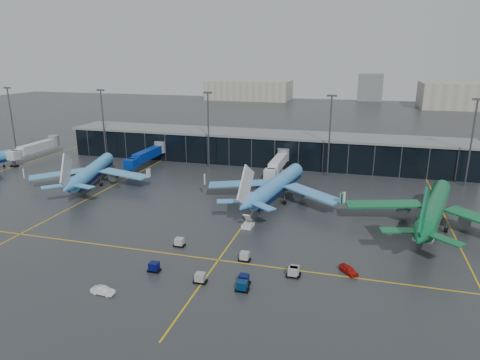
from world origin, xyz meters
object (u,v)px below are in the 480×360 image
(baggage_carts, at_px, (230,269))
(service_van_white, at_px, (103,291))
(airliner_aer_lingus, at_px, (435,197))
(airliner_arkefly, at_px, (92,163))
(service_van_red, at_px, (349,270))
(airliner_klm_near, at_px, (277,176))
(mobile_airstair, at_px, (248,224))

(baggage_carts, height_order, service_van_white, baggage_carts)
(airliner_aer_lingus, bearing_deg, airliner_arkefly, -170.63)
(service_van_red, bearing_deg, airliner_arkefly, 114.77)
(airliner_klm_near, bearing_deg, airliner_arkefly, -170.41)
(airliner_klm_near, distance_m, service_van_red, 41.13)
(airliner_klm_near, bearing_deg, mobile_airstair, -88.03)
(airliner_aer_lingus, height_order, service_van_white, airliner_aer_lingus)
(service_van_red, xyz_separation_m, service_van_white, (-37.85, -17.78, -0.04))
(baggage_carts, bearing_deg, mobile_airstair, 96.15)
(mobile_airstair, bearing_deg, service_van_red, -31.64)
(mobile_airstair, bearing_deg, airliner_klm_near, 85.71)
(airliner_aer_lingus, bearing_deg, service_van_white, -126.37)
(airliner_aer_lingus, xyz_separation_m, baggage_carts, (-37.45, -32.74, -6.23))
(airliner_klm_near, distance_m, service_van_white, 56.59)
(airliner_arkefly, relative_size, baggage_carts, 1.59)
(baggage_carts, distance_m, service_van_red, 20.89)
(airliner_aer_lingus, distance_m, service_van_red, 32.95)
(mobile_airstair, xyz_separation_m, service_van_red, (22.44, -15.60, -0.08))
(airliner_arkefly, distance_m, service_van_red, 83.36)
(airliner_arkefly, height_order, baggage_carts, airliner_arkefly)
(baggage_carts, xyz_separation_m, service_van_white, (-17.68, -12.37, -0.11))
(airliner_aer_lingus, distance_m, service_van_white, 71.51)
(service_van_red, relative_size, service_van_white, 1.03)
(airliner_arkefly, distance_m, airliner_klm_near, 55.43)
(service_van_red, height_order, service_van_white, service_van_red)
(airliner_arkefly, distance_m, service_van_white, 65.25)
(service_van_white, bearing_deg, mobile_airstair, -22.55)
(service_van_red, bearing_deg, service_van_white, 165.10)
(mobile_airstair, relative_size, service_van_red, 0.85)
(airliner_arkefly, bearing_deg, baggage_carts, -52.65)
(airliner_arkefly, distance_m, airliner_aer_lingus, 92.88)
(airliner_aer_lingus, bearing_deg, airliner_klm_near, -178.10)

